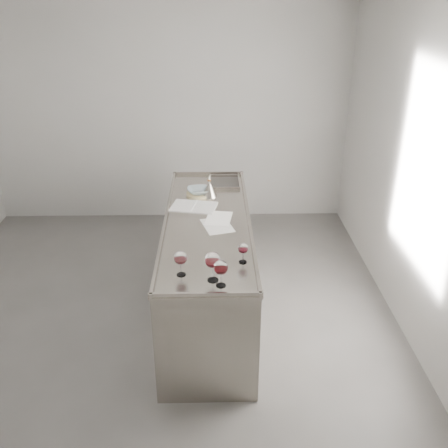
{
  "coord_description": "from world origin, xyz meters",
  "views": [
    {
      "loc": [
        0.56,
        -3.68,
        2.81
      ],
      "look_at": [
        0.64,
        0.06,
        1.02
      ],
      "focal_mm": 40.0,
      "sensor_mm": 36.0,
      "label": 1
    }
  ],
  "objects_px": {
    "wine_glass_left": "(181,258)",
    "ceramic_bowl": "(198,191)",
    "wine_glass_right": "(213,261)",
    "notebook": "(194,207)",
    "counter": "(208,266)",
    "wine_funnel": "(209,190)",
    "wine_glass_middle": "(221,268)",
    "wine_glass_small": "(243,249)"
  },
  "relations": [
    {
      "from": "wine_glass_right",
      "to": "notebook",
      "type": "height_order",
      "value": "wine_glass_right"
    },
    {
      "from": "wine_glass_small",
      "to": "notebook",
      "type": "bearing_deg",
      "value": 111.17
    },
    {
      "from": "wine_glass_left",
      "to": "ceramic_bowl",
      "type": "distance_m",
      "value": 1.51
    },
    {
      "from": "wine_glass_middle",
      "to": "wine_funnel",
      "type": "relative_size",
      "value": 0.89
    },
    {
      "from": "wine_glass_left",
      "to": "notebook",
      "type": "xyz_separation_m",
      "value": [
        0.05,
        1.21,
        -0.13
      ]
    },
    {
      "from": "counter",
      "to": "wine_glass_small",
      "type": "distance_m",
      "value": 0.98
    },
    {
      "from": "ceramic_bowl",
      "to": "wine_funnel",
      "type": "height_order",
      "value": "wine_funnel"
    },
    {
      "from": "counter",
      "to": "wine_funnel",
      "type": "relative_size",
      "value": 10.95
    },
    {
      "from": "counter",
      "to": "wine_glass_middle",
      "type": "distance_m",
      "value": 1.23
    },
    {
      "from": "ceramic_bowl",
      "to": "wine_funnel",
      "type": "bearing_deg",
      "value": -14.66
    },
    {
      "from": "notebook",
      "to": "ceramic_bowl",
      "type": "xyz_separation_m",
      "value": [
        0.04,
        0.29,
        0.04
      ]
    },
    {
      "from": "wine_glass_small",
      "to": "ceramic_bowl",
      "type": "height_order",
      "value": "wine_glass_small"
    },
    {
      "from": "wine_glass_left",
      "to": "wine_glass_right",
      "type": "height_order",
      "value": "wine_glass_right"
    },
    {
      "from": "wine_glass_left",
      "to": "ceramic_bowl",
      "type": "xyz_separation_m",
      "value": [
        0.09,
        1.5,
        -0.09
      ]
    },
    {
      "from": "notebook",
      "to": "ceramic_bowl",
      "type": "relative_size",
      "value": 2.11
    },
    {
      "from": "wine_glass_right",
      "to": "ceramic_bowl",
      "type": "xyz_separation_m",
      "value": [
        -0.14,
        1.58,
        -0.11
      ]
    },
    {
      "from": "wine_glass_middle",
      "to": "notebook",
      "type": "distance_m",
      "value": 1.38
    },
    {
      "from": "wine_glass_middle",
      "to": "wine_glass_small",
      "type": "relative_size",
      "value": 1.24
    },
    {
      "from": "wine_glass_small",
      "to": "notebook",
      "type": "relative_size",
      "value": 0.34
    },
    {
      "from": "wine_glass_left",
      "to": "notebook",
      "type": "bearing_deg",
      "value": 87.58
    },
    {
      "from": "wine_glass_middle",
      "to": "wine_glass_small",
      "type": "bearing_deg",
      "value": 61.96
    },
    {
      "from": "wine_glass_middle",
      "to": "wine_glass_right",
      "type": "relative_size",
      "value": 0.89
    },
    {
      "from": "wine_glass_left",
      "to": "wine_glass_right",
      "type": "xyz_separation_m",
      "value": [
        0.23,
        -0.08,
        0.02
      ]
    },
    {
      "from": "wine_glass_middle",
      "to": "counter",
      "type": "bearing_deg",
      "value": 95.56
    },
    {
      "from": "counter",
      "to": "notebook",
      "type": "relative_size",
      "value": 5.26
    },
    {
      "from": "counter",
      "to": "wine_glass_right",
      "type": "height_order",
      "value": "wine_glass_right"
    },
    {
      "from": "ceramic_bowl",
      "to": "wine_glass_right",
      "type": "bearing_deg",
      "value": -84.96
    },
    {
      "from": "counter",
      "to": "wine_glass_middle",
      "type": "bearing_deg",
      "value": -84.44
    },
    {
      "from": "wine_glass_left",
      "to": "wine_glass_right",
      "type": "relative_size",
      "value": 0.85
    },
    {
      "from": "wine_glass_right",
      "to": "notebook",
      "type": "bearing_deg",
      "value": 97.81
    },
    {
      "from": "wine_glass_left",
      "to": "wine_funnel",
      "type": "bearing_deg",
      "value": 82.37
    },
    {
      "from": "notebook",
      "to": "wine_funnel",
      "type": "xyz_separation_m",
      "value": [
        0.15,
        0.27,
        0.06
      ]
    },
    {
      "from": "wine_glass_right",
      "to": "wine_glass_left",
      "type": "bearing_deg",
      "value": 161.1
    },
    {
      "from": "wine_funnel",
      "to": "notebook",
      "type": "bearing_deg",
      "value": -118.85
    },
    {
      "from": "counter",
      "to": "ceramic_bowl",
      "type": "xyz_separation_m",
      "value": [
        -0.09,
        0.59,
        0.51
      ]
    },
    {
      "from": "ceramic_bowl",
      "to": "wine_glass_middle",
      "type": "bearing_deg",
      "value": -83.29
    },
    {
      "from": "wine_glass_middle",
      "to": "notebook",
      "type": "bearing_deg",
      "value": 99.68
    },
    {
      "from": "wine_glass_middle",
      "to": "wine_glass_right",
      "type": "distance_m",
      "value": 0.09
    },
    {
      "from": "counter",
      "to": "notebook",
      "type": "height_order",
      "value": "counter"
    },
    {
      "from": "counter",
      "to": "wine_funnel",
      "type": "xyz_separation_m",
      "value": [
        0.02,
        0.56,
        0.54
      ]
    },
    {
      "from": "wine_glass_middle",
      "to": "wine_glass_small",
      "type": "height_order",
      "value": "wine_glass_middle"
    },
    {
      "from": "wine_glass_small",
      "to": "ceramic_bowl",
      "type": "xyz_separation_m",
      "value": [
        -0.36,
        1.33,
        -0.06
      ]
    }
  ]
}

